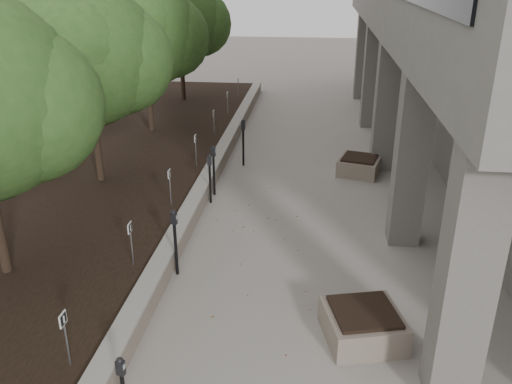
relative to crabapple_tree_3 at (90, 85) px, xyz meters
The scene contains 19 objects.
retaining_wall 4.25m from the crabapple_tree_3, 18.58° to the left, with size 0.39×26.00×0.50m, color gray, non-canonical shape.
planting_bed 3.16m from the crabapple_tree_3, 124.99° to the left, with size 7.00×26.00×0.40m, color black.
crabapple_tree_3 is the anchor object (origin of this frame).
crabapple_tree_4 5.00m from the crabapple_tree_3, 90.00° to the left, with size 4.60×4.00×5.44m, color #2B521F, non-canonical shape.
crabapple_tree_5 10.00m from the crabapple_tree_3, 90.00° to the left, with size 4.60×4.00×5.44m, color #2B521F, non-canonical shape.
parking_sign_2 8.20m from the crabapple_tree_3, 71.91° to the right, with size 0.04×0.22×0.96m, color black, non-canonical shape.
parking_sign_3 5.59m from the crabapple_tree_3, 61.43° to the right, with size 0.04×0.22×0.96m, color black, non-canonical shape.
parking_sign_4 3.64m from the crabapple_tree_3, 31.48° to the right, with size 0.04×0.22×0.96m, color black, non-canonical shape.
parking_sign_5 3.64m from the crabapple_tree_3, 31.48° to the left, with size 0.04×0.22×0.96m, color black, non-canonical shape.
parking_sign_6 5.59m from the crabapple_tree_3, 61.43° to the left, with size 0.04×0.22×0.96m, color black, non-canonical shape.
parking_sign_7 8.20m from the crabapple_tree_3, 71.91° to the left, with size 0.04×0.22×0.96m, color black, non-canonical shape.
parking_sign_8 11.01m from the crabapple_tree_3, 76.87° to the left, with size 0.04×0.22×0.96m, color black, non-canonical shape.
parking_meter_2 5.75m from the crabapple_tree_3, 51.68° to the right, with size 0.15×0.11×1.50m, color black, non-canonical shape.
parking_meter_3 4.07m from the crabapple_tree_3, ahead, with size 0.14×0.10×1.41m, color black, non-canonical shape.
parking_meter_4 4.03m from the crabapple_tree_3, ahead, with size 0.15×0.10×1.47m, color black, non-canonical shape.
parking_meter_5 5.17m from the crabapple_tree_3, 35.66° to the left, with size 0.15×0.11×1.55m, color black, non-canonical shape.
planter_front 9.54m from the crabapple_tree_3, 39.78° to the right, with size 1.27×1.27×0.59m, color gray, non-canonical shape.
planter_back 8.32m from the crabapple_tree_3, 17.54° to the left, with size 1.20×1.20×0.56m, color gray, non-canonical shape.
berry_scatter 6.38m from the crabapple_tree_3, 32.55° to the right, with size 3.30×14.10×0.02m, color maroon, non-canonical shape.
Camera 1 is at (1.21, -5.64, 6.05)m, focal length 37.48 mm.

